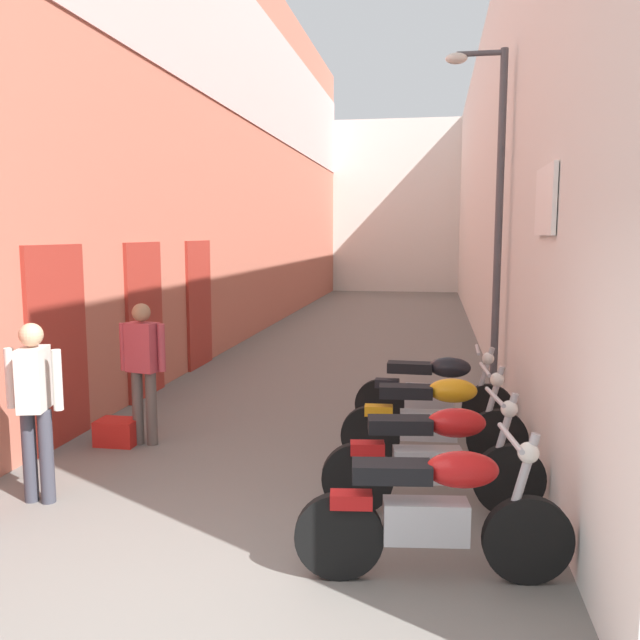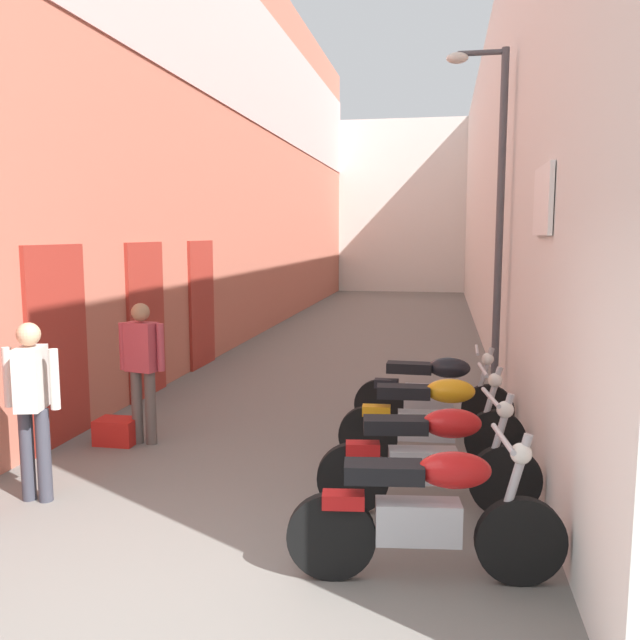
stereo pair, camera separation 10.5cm
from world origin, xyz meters
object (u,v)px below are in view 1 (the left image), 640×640
at_px(street_lamp, 492,202).
at_px(motorcycle_third, 435,418).
at_px(pedestrian_mid_alley, 143,363).
at_px(plastic_crate, 118,432).
at_px(motorcycle_fourth, 434,390).
at_px(motorcycle_second, 435,456).
at_px(pedestrian_by_doorway, 35,399).
at_px(motorcycle_nearest, 435,510).

bearing_deg(street_lamp, motorcycle_third, -105.37).
bearing_deg(pedestrian_mid_alley, plastic_crate, -167.90).
bearing_deg(plastic_crate, motorcycle_fourth, 17.15).
height_order(motorcycle_second, pedestrian_by_doorway, pedestrian_by_doorway).
bearing_deg(street_lamp, motorcycle_nearest, -98.34).
relative_size(motorcycle_nearest, motorcycle_fourth, 1.00).
bearing_deg(plastic_crate, motorcycle_second, -19.86).
bearing_deg(motorcycle_third, plastic_crate, 178.31).
height_order(motorcycle_fourth, street_lamp, street_lamp).
bearing_deg(pedestrian_mid_alley, street_lamp, 31.74).
distance_m(motorcycle_nearest, pedestrian_by_doorway, 3.48).
xyz_separation_m(motorcycle_nearest, pedestrian_by_doorway, (-3.37, 0.75, 0.42)).
relative_size(pedestrian_by_doorway, pedestrian_mid_alley, 1.00).
bearing_deg(motorcycle_third, motorcycle_nearest, -90.00).
relative_size(motorcycle_fourth, plastic_crate, 4.21).
xyz_separation_m(motorcycle_fourth, pedestrian_mid_alley, (-3.15, -1.00, 0.42)).
distance_m(pedestrian_mid_alley, plastic_crate, 0.83).
bearing_deg(pedestrian_mid_alley, motorcycle_nearest, -37.24).
xyz_separation_m(motorcycle_fourth, plastic_crate, (-3.45, -1.06, -0.36)).
relative_size(motorcycle_third, pedestrian_by_doorway, 1.18).
bearing_deg(motorcycle_nearest, pedestrian_mid_alley, 142.76).
relative_size(motorcycle_third, street_lamp, 0.40).
height_order(motorcycle_fourth, pedestrian_by_doorway, pedestrian_by_doorway).
xyz_separation_m(motorcycle_nearest, motorcycle_third, (0.00, 2.23, 0.00)).
bearing_deg(motorcycle_second, plastic_crate, 160.14).
bearing_deg(motorcycle_third, motorcycle_fourth, 90.00).
relative_size(motorcycle_third, motorcycle_fourth, 1.00).
xyz_separation_m(motorcycle_nearest, motorcycle_fourth, (0.00, 3.39, 0.00)).
relative_size(pedestrian_by_doorway, plastic_crate, 3.57).
bearing_deg(motorcycle_second, pedestrian_mid_alley, 157.43).
height_order(motorcycle_second, plastic_crate, motorcycle_second).
relative_size(motorcycle_second, street_lamp, 0.40).
height_order(motorcycle_second, motorcycle_third, same).
distance_m(motorcycle_third, motorcycle_fourth, 1.17).
distance_m(motorcycle_fourth, street_lamp, 2.71).
distance_m(motorcycle_second, motorcycle_fourth, 2.31).
bearing_deg(motorcycle_fourth, pedestrian_by_doorway, -141.95).
relative_size(motorcycle_third, plastic_crate, 4.21).
xyz_separation_m(pedestrian_by_doorway, street_lamp, (4.07, 4.02, 1.81)).
xyz_separation_m(motorcycle_third, motorcycle_fourth, (0.00, 1.17, 0.00)).
distance_m(motorcycle_fourth, pedestrian_mid_alley, 3.33).
height_order(motorcycle_second, street_lamp, street_lamp).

